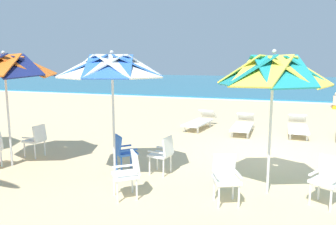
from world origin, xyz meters
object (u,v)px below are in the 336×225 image
object	(u,v)px
sun_lounger_2	(243,125)
plastic_chair_0	(226,176)
beach_umbrella_2	(4,67)
plastic_chair_5	(36,139)
sun_lounger_3	(200,121)
beach_umbrella_1	(112,67)
beachgoer_seated	(335,103)
plastic_chair_1	(327,177)
plastic_chair_3	(123,151)
plastic_chair_2	(129,172)
plastic_chair_4	(163,153)
sun_lounger_1	(298,127)
beach_umbrella_0	(273,72)

from	to	relation	value
sun_lounger_2	plastic_chair_0	bearing A→B (deg)	-86.80
beach_umbrella_2	plastic_chair_0	bearing A→B (deg)	-3.65
plastic_chair_5	sun_lounger_3	distance (m)	6.01
beach_umbrella_1	beachgoer_seated	world-z (taller)	beach_umbrella_1
beach_umbrella_1	plastic_chair_1	bearing A→B (deg)	1.55
plastic_chair_0	plastic_chair_3	distance (m)	2.61
plastic_chair_1	sun_lounger_2	size ratio (longest dim) A/B	0.40
plastic_chair_2	sun_lounger_2	distance (m)	6.49
plastic_chair_4	sun_lounger_2	size ratio (longest dim) A/B	0.40
sun_lounger_1	plastic_chair_2	bearing A→B (deg)	-115.97
plastic_chair_3	beach_umbrella_2	distance (m)	3.39
plastic_chair_0	plastic_chair_3	world-z (taller)	same
beachgoer_seated	plastic_chair_5	bearing A→B (deg)	-125.50
beach_umbrella_1	plastic_chair_4	xyz separation A→B (m)	(0.88, 0.61, -1.89)
plastic_chair_1	sun_lounger_1	size ratio (longest dim) A/B	0.40
plastic_chair_0	plastic_chair_1	size ratio (longest dim) A/B	1.00
beach_umbrella_2	beachgoer_seated	xyz separation A→B (m)	(8.98, 13.31, -2.10)
plastic_chair_0	sun_lounger_1	xyz separation A→B (m)	(1.51, 6.25, -0.22)
sun_lounger_3	beachgoer_seated	xyz separation A→B (m)	(5.71, 7.45, 0.01)
plastic_chair_5	beachgoer_seated	size ratio (longest dim) A/B	0.94
plastic_chair_1	beach_umbrella_2	distance (m)	7.19
sun_lounger_2	sun_lounger_3	distance (m)	1.65
beach_umbrella_0	plastic_chair_5	size ratio (longest dim) A/B	3.15
plastic_chair_5	plastic_chair_2	bearing A→B (deg)	-23.59
beach_umbrella_0	plastic_chair_0	world-z (taller)	beach_umbrella_0
plastic_chair_3	sun_lounger_2	xyz separation A→B (m)	(2.14, 5.11, -0.22)
beach_umbrella_1	plastic_chair_3	world-z (taller)	beach_umbrella_1
plastic_chair_5	sun_lounger_1	bearing A→B (deg)	37.46
beach_umbrella_0	plastic_chair_2	distance (m)	3.21
beach_umbrella_0	plastic_chair_2	bearing A→B (deg)	-156.79
beach_umbrella_0	beach_umbrella_1	world-z (taller)	beach_umbrella_1
beach_umbrella_0	plastic_chair_1	size ratio (longest dim) A/B	3.15
beach_umbrella_1	sun_lounger_3	world-z (taller)	beach_umbrella_1
beach_umbrella_1	sun_lounger_1	distance (m)	7.38
beach_umbrella_0	plastic_chair_4	distance (m)	2.92
plastic_chair_3	plastic_chair_5	world-z (taller)	same
sun_lounger_1	plastic_chair_5	bearing A→B (deg)	-142.54
plastic_chair_0	sun_lounger_1	size ratio (longest dim) A/B	0.40
plastic_chair_0	beachgoer_seated	distance (m)	14.15
plastic_chair_5	sun_lounger_2	bearing A→B (deg)	44.88
plastic_chair_5	sun_lounger_3	bearing A→B (deg)	57.60
plastic_chair_3	sun_lounger_1	xyz separation A→B (m)	(3.98, 5.41, -0.22)
beach_umbrella_1	plastic_chair_3	size ratio (longest dim) A/B	3.16
plastic_chair_2	sun_lounger_3	xyz separation A→B (m)	(-0.24, 6.58, -0.22)
plastic_chair_1	plastic_chair_3	world-z (taller)	same
sun_lounger_1	beachgoer_seated	distance (m)	7.72
plastic_chair_2	sun_lounger_2	world-z (taller)	plastic_chair_2
beach_umbrella_1	plastic_chair_5	xyz separation A→B (m)	(-2.74, 0.74, -1.89)
plastic_chair_4	beach_umbrella_0	bearing A→B (deg)	-8.50
plastic_chair_0	sun_lounger_2	size ratio (longest dim) A/B	0.40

